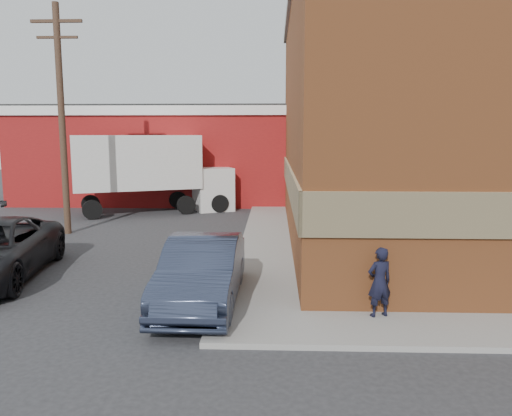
% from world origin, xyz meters
% --- Properties ---
extents(ground, '(90.00, 90.00, 0.00)m').
position_xyz_m(ground, '(0.00, 0.00, 0.00)').
color(ground, '#28282B').
rests_on(ground, ground).
extents(brick_building, '(14.25, 18.25, 9.36)m').
position_xyz_m(brick_building, '(8.50, 9.00, 4.68)').
color(brick_building, '#A15429').
rests_on(brick_building, ground).
extents(sidewalk_west, '(1.80, 18.00, 0.12)m').
position_xyz_m(sidewalk_west, '(0.60, 9.00, 0.06)').
color(sidewalk_west, gray).
rests_on(sidewalk_west, ground).
extents(warehouse, '(16.30, 8.30, 5.60)m').
position_xyz_m(warehouse, '(-6.00, 20.00, 2.81)').
color(warehouse, maroon).
rests_on(warehouse, ground).
extents(utility_pole, '(2.00, 0.26, 9.00)m').
position_xyz_m(utility_pole, '(-7.50, 9.00, 4.75)').
color(utility_pole, '#4A3425').
rests_on(utility_pole, ground).
extents(man, '(0.64, 0.52, 1.52)m').
position_xyz_m(man, '(3.16, -0.25, 0.88)').
color(man, black).
rests_on(man, sidewalk_south).
extents(sedan, '(1.73, 4.84, 1.59)m').
position_xyz_m(sedan, '(-0.80, 0.70, 0.79)').
color(sedan, '#2C344A').
rests_on(sedan, ground).
extents(box_truck, '(8.29, 5.24, 3.95)m').
position_xyz_m(box_truck, '(-5.31, 14.46, 2.28)').
color(box_truck, silver).
rests_on(box_truck, ground).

